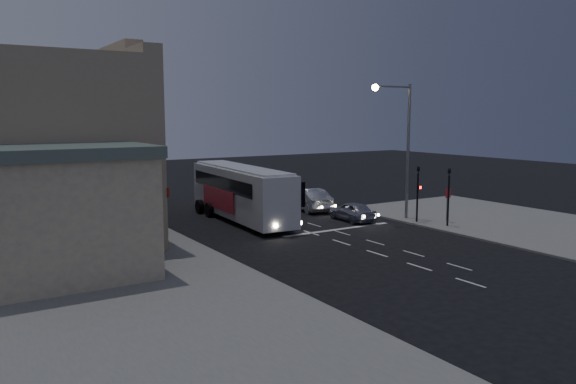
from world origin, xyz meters
TOP-DOWN VIEW (x-y plane):
  - ground at (0.00, 0.00)m, footprint 120.00×120.00m
  - sidewalk_near at (13.00, -4.00)m, footprint 12.00×24.00m
  - sidewalk_far at (-13.00, 8.00)m, footprint 12.00×50.00m
  - road_markings at (1.29, 3.31)m, footprint 8.00×30.55m
  - tour_bus at (-1.73, 7.83)m, footprint 3.28×12.10m
  - car_suv at (4.57, 3.80)m, footprint 1.74×3.95m
  - car_sedan_a at (4.45, 8.92)m, footprint 2.40×5.20m
  - car_sedan_b at (3.92, 14.96)m, footprint 3.05×5.66m
  - traffic_signal_main at (7.60, 0.78)m, footprint 0.25×0.35m
  - traffic_signal_side at (8.30, -1.20)m, footprint 0.18×0.15m
  - regulatory_sign at (9.30, -0.24)m, footprint 0.45×0.12m
  - streetlight at (7.34, 2.20)m, footprint 3.32×0.44m
  - main_building at (-13.96, 8.00)m, footprint 10.12×12.00m
  - low_building_south at (-14.50, -0.50)m, footprint 7.40×5.40m
  - low_building_north at (-13.50, 20.00)m, footprint 9.40×9.40m
  - street_tree at (-8.21, 15.02)m, footprint 4.00×4.00m

SIDE VIEW (x-z plane):
  - ground at x=0.00m, z-range 0.00..0.00m
  - road_markings at x=1.29m, z-range 0.00..0.01m
  - sidewalk_near at x=13.00m, z-range 0.00..0.12m
  - sidewalk_far at x=-13.00m, z-range 0.00..0.12m
  - car_suv at x=4.57m, z-range 0.00..1.32m
  - car_sedan_b at x=3.92m, z-range 0.00..1.56m
  - car_sedan_a at x=4.45m, z-range 0.00..1.65m
  - regulatory_sign at x=9.30m, z-range 0.50..2.70m
  - tour_bus at x=-1.73m, z-range 0.15..3.82m
  - traffic_signal_main at x=7.60m, z-range 0.37..4.47m
  - traffic_signal_side at x=8.30m, z-range 0.37..4.47m
  - low_building_south at x=-14.50m, z-range 0.15..5.85m
  - low_building_north at x=-13.50m, z-range 0.14..6.64m
  - street_tree at x=-8.21m, z-range 1.40..7.60m
  - main_building at x=-13.96m, z-range -0.34..10.66m
  - streetlight at x=7.34m, z-range 1.23..10.23m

